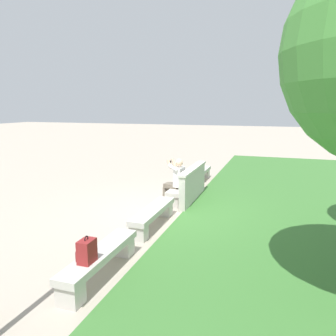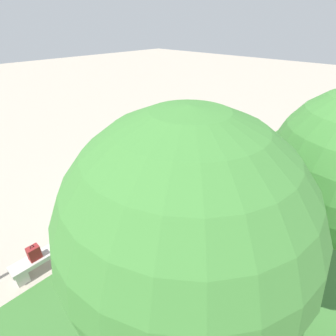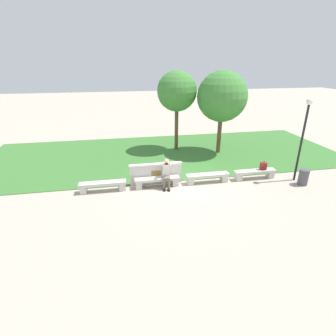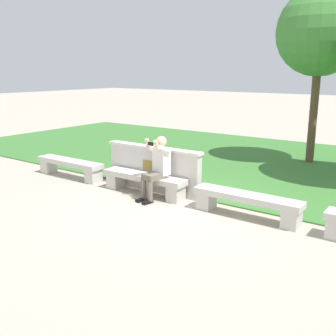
# 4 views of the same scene
# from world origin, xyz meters

# --- Properties ---
(ground_plane) EXTENTS (80.00, 80.00, 0.00)m
(ground_plane) POSITION_xyz_m (0.00, 0.00, 0.00)
(ground_plane) COLOR #B2A593
(grass_strip) EXTENTS (21.27, 8.00, 0.03)m
(grass_strip) POSITION_xyz_m (0.00, 4.38, 0.01)
(grass_strip) COLOR #3D7533
(grass_strip) RESTS_ON ground
(bench_main) EXTENTS (2.04, 0.40, 0.45)m
(bench_main) POSITION_xyz_m (-3.62, 0.00, 0.30)
(bench_main) COLOR beige
(bench_main) RESTS_ON ground
(bench_near) EXTENTS (2.04, 0.40, 0.45)m
(bench_near) POSITION_xyz_m (-1.21, 0.00, 0.30)
(bench_near) COLOR beige
(bench_near) RESTS_ON ground
(bench_mid) EXTENTS (2.04, 0.40, 0.45)m
(bench_mid) POSITION_xyz_m (1.21, 0.00, 0.30)
(bench_mid) COLOR beige
(bench_mid) RESTS_ON ground
(bench_far) EXTENTS (2.04, 0.40, 0.45)m
(bench_far) POSITION_xyz_m (3.62, 0.00, 0.30)
(bench_far) COLOR beige
(bench_far) RESTS_ON ground
(backrest_wall_with_plaque) EXTENTS (2.45, 0.24, 1.01)m
(backrest_wall_with_plaque) POSITION_xyz_m (-1.21, 0.34, 0.52)
(backrest_wall_with_plaque) COLOR beige
(backrest_wall_with_plaque) RESTS_ON ground
(person_photographer) EXTENTS (0.52, 0.76, 1.32)m
(person_photographer) POSITION_xyz_m (-0.78, -0.08, 0.74)
(person_photographer) COLOR black
(person_photographer) RESTS_ON ground
(backpack) EXTENTS (0.28, 0.24, 0.43)m
(backpack) POSITION_xyz_m (4.03, 0.01, 0.63)
(backpack) COLOR maroon
(backpack) RESTS_ON bench_far
(tree_behind_wall) EXTENTS (2.40, 2.40, 4.86)m
(tree_behind_wall) POSITION_xyz_m (0.83, 5.19, 3.64)
(tree_behind_wall) COLOR brown
(tree_behind_wall) RESTS_ON ground
(tree_left_background) EXTENTS (2.92, 2.92, 4.90)m
(tree_left_background) POSITION_xyz_m (3.27, 4.05, 3.43)
(tree_left_background) COLOR brown
(tree_left_background) RESTS_ON ground
(trash_bin) EXTENTS (0.44, 0.44, 0.75)m
(trash_bin) POSITION_xyz_m (5.51, -1.01, 0.38)
(trash_bin) COLOR #4C4C51
(trash_bin) RESTS_ON ground
(lamp_post) EXTENTS (0.28, 0.28, 3.87)m
(lamp_post) POSITION_xyz_m (5.45, -0.49, 2.53)
(lamp_post) COLOR black
(lamp_post) RESTS_ON ground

